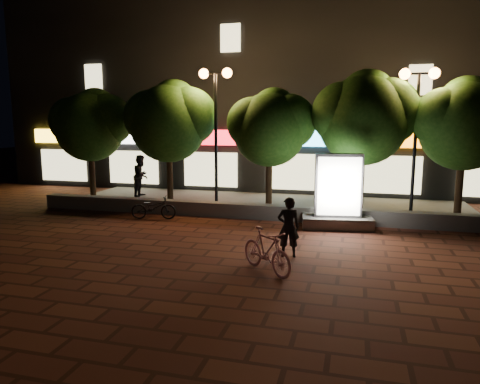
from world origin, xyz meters
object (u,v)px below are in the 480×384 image
(ad_kiosk, at_px, (338,198))
(scooter_pink, at_px, (266,251))
(tree_far_right, at_px, (466,120))
(tree_far_left, at_px, (91,123))
(tree_right, at_px, (365,115))
(tree_mid, at_px, (271,125))
(scooter_parked, at_px, (154,208))
(street_lamp_right, at_px, (418,104))
(tree_left, at_px, (170,119))
(rider, at_px, (288,227))
(street_lamp_left, at_px, (216,103))
(pedestrian, at_px, (141,176))

(ad_kiosk, xyz_separation_m, scooter_pink, (-1.34, -4.68, -0.45))
(tree_far_right, distance_m, ad_kiosk, 5.07)
(tree_far_left, relative_size, tree_right, 0.91)
(tree_mid, distance_m, scooter_parked, 5.20)
(tree_right, xyz_separation_m, street_lamp_right, (1.64, -0.26, 0.33))
(tree_left, relative_size, tree_far_right, 1.03)
(tree_left, height_order, rider, tree_left)
(tree_right, relative_size, street_lamp_left, 0.98)
(tree_right, bearing_deg, rider, -108.12)
(tree_left, distance_m, street_lamp_left, 2.05)
(street_lamp_left, distance_m, pedestrian, 5.26)
(tree_right, height_order, pedestrian, tree_right)
(street_lamp_right, height_order, scooter_pink, street_lamp_right)
(tree_far_left, bearing_deg, tree_mid, -0.00)
(street_lamp_left, distance_m, ad_kiosk, 5.83)
(scooter_parked, bearing_deg, street_lamp_left, -49.16)
(tree_far_left, xyz_separation_m, street_lamp_left, (5.45, -0.26, 0.74))
(tree_mid, xyz_separation_m, scooter_parked, (-3.61, -2.46, -2.81))
(street_lamp_left, bearing_deg, tree_left, 172.30)
(tree_far_right, bearing_deg, rider, -132.32)
(tree_left, xyz_separation_m, tree_right, (7.30, 0.00, 0.12))
(street_lamp_right, height_order, scooter_parked, street_lamp_right)
(rider, bearing_deg, scooter_pink, 63.57)
(tree_mid, relative_size, scooter_pink, 2.71)
(scooter_parked, relative_size, pedestrian, 0.85)
(tree_far_left, bearing_deg, pedestrian, 42.48)
(pedestrian, bearing_deg, tree_far_left, 128.77)
(street_lamp_right, bearing_deg, scooter_parked, -165.59)
(ad_kiosk, xyz_separation_m, scooter_parked, (-6.17, -0.39, -0.54))
(tree_left, relative_size, ad_kiosk, 2.08)
(tree_right, height_order, street_lamp_left, street_lamp_left)
(street_lamp_left, distance_m, scooter_parked, 4.52)
(ad_kiosk, relative_size, rider, 1.56)
(tree_far_right, distance_m, scooter_pink, 9.04)
(tree_right, relative_size, rider, 3.36)
(tree_far_right, relative_size, street_lamp_right, 0.96)
(scooter_pink, bearing_deg, tree_far_right, 2.60)
(street_lamp_left, xyz_separation_m, scooter_pink, (3.27, -6.49, -3.53))
(street_lamp_left, xyz_separation_m, pedestrian, (-3.98, 1.60, -3.04))
(scooter_parked, bearing_deg, street_lamp_right, -89.35)
(tree_far_left, distance_m, street_lamp_right, 12.47)
(tree_mid, bearing_deg, ad_kiosk, -39.04)
(tree_left, distance_m, scooter_parked, 3.93)
(street_lamp_right, height_order, rider, street_lamp_right)
(tree_mid, xyz_separation_m, tree_far_right, (6.50, 0.00, 0.15))
(tree_left, height_order, tree_right, tree_right)
(ad_kiosk, height_order, rider, ad_kiosk)
(tree_mid, distance_m, tree_far_right, 6.50)
(tree_right, relative_size, street_lamp_right, 1.02)
(street_lamp_right, distance_m, rider, 6.99)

